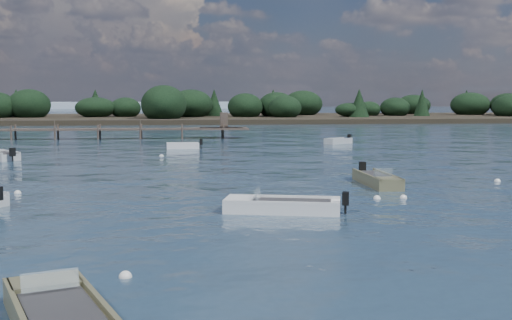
{
  "coord_description": "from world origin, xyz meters",
  "views": [
    {
      "loc": [
        -0.62,
        -19.54,
        4.33
      ],
      "look_at": [
        3.37,
        14.0,
        1.0
      ],
      "focal_mm": 45.0,
      "sensor_mm": 36.0,
      "label": 1
    }
  ],
  "objects": [
    {
      "name": "ground",
      "position": [
        0.0,
        60.0,
        0.0
      ],
      "size": [
        400.0,
        400.0,
        0.0
      ],
      "primitive_type": "plane",
      "color": "#192A3A",
      "rests_on": "ground"
    },
    {
      "name": "tender_far_grey_b",
      "position": [
        13.97,
        38.49,
        0.15
      ],
      "size": [
        2.95,
        2.49,
        1.06
      ],
      "color": "#A3A7AA",
      "rests_on": "ground"
    },
    {
      "name": "tender_far_grey",
      "position": [
        -12.91,
        26.48,
        0.17
      ],
      "size": [
        3.0,
        3.45,
        1.18
      ],
      "color": "#A3A7AA",
      "rests_on": "ground"
    },
    {
      "name": "dinghy_extra_a",
      "position": [
        9.01,
        10.92,
        0.16
      ],
      "size": [
        1.24,
        5.04,
        1.19
      ],
      "color": "#6B6847",
      "rests_on": "ground"
    },
    {
      "name": "tender_far_white",
      "position": [
        -0.39,
        34.45,
        0.15
      ],
      "size": [
        3.01,
        1.16,
        1.03
      ],
      "color": "silver",
      "rests_on": "ground"
    },
    {
      "name": "dinghy_mid_white_a",
      "position": [
        3.18,
        4.08,
        0.14
      ],
      "size": [
        4.73,
        2.66,
        1.09
      ],
      "color": "silver",
      "rests_on": "ground"
    },
    {
      "name": "buoy_a",
      "position": [
        -1.97,
        -4.2,
        0.0
      ],
      "size": [
        0.32,
        0.32,
        0.32
      ],
      "primitive_type": "sphere",
      "color": "silver",
      "rests_on": "ground"
    },
    {
      "name": "buoy_b",
      "position": [
        8.87,
        6.69,
        0.0
      ],
      "size": [
        0.32,
        0.32,
        0.32
      ],
      "primitive_type": "sphere",
      "color": "silver",
      "rests_on": "ground"
    },
    {
      "name": "buoy_c",
      "position": [
        -7.9,
        10.01,
        0.0
      ],
      "size": [
        0.32,
        0.32,
        0.32
      ],
      "primitive_type": "sphere",
      "color": "silver",
      "rests_on": "ground"
    },
    {
      "name": "buoy_d",
      "position": [
        15.52,
        11.35,
        0.0
      ],
      "size": [
        0.32,
        0.32,
        0.32
      ],
      "primitive_type": "sphere",
      "color": "silver",
      "rests_on": "ground"
    },
    {
      "name": "buoy_e",
      "position": [
        -1.98,
        27.54,
        0.0
      ],
      "size": [
        0.32,
        0.32,
        0.32
      ],
      "primitive_type": "sphere",
      "color": "silver",
      "rests_on": "ground"
    },
    {
      "name": "buoy_extra_a",
      "position": [
        7.68,
        6.64,
        0.0
      ],
      "size": [
        0.32,
        0.32,
        0.32
      ],
      "primitive_type": "sphere",
      "color": "silver",
      "rests_on": "ground"
    },
    {
      "name": "far_headland",
      "position": [
        25.0,
        100.0,
        1.96
      ],
      "size": [
        190.0,
        40.0,
        5.8
      ],
      "color": "black",
      "rests_on": "ground"
    }
  ]
}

